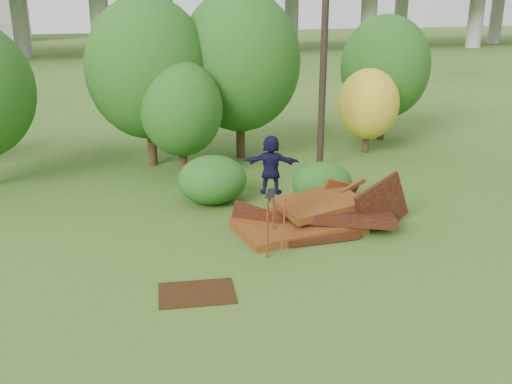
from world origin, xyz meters
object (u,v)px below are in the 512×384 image
object	(u,v)px
flat_plate	(197,293)
skater	(271,165)
scrap_pile	(318,217)
utility_pole	(324,56)

from	to	relation	value
flat_plate	skater	bearing A→B (deg)	35.63
scrap_pile	utility_pole	bearing A→B (deg)	64.01
scrap_pile	skater	world-z (taller)	skater
flat_plate	utility_pole	distance (m)	12.45
skater	utility_pole	xyz separation A→B (m)	(4.86, 7.00, 2.12)
utility_pole	flat_plate	bearing A→B (deg)	-130.07
skater	utility_pole	world-z (taller)	utility_pole
skater	scrap_pile	bearing A→B (deg)	-127.58
scrap_pile	utility_pole	size ratio (longest dim) A/B	0.62
scrap_pile	skater	size ratio (longest dim) A/B	3.43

